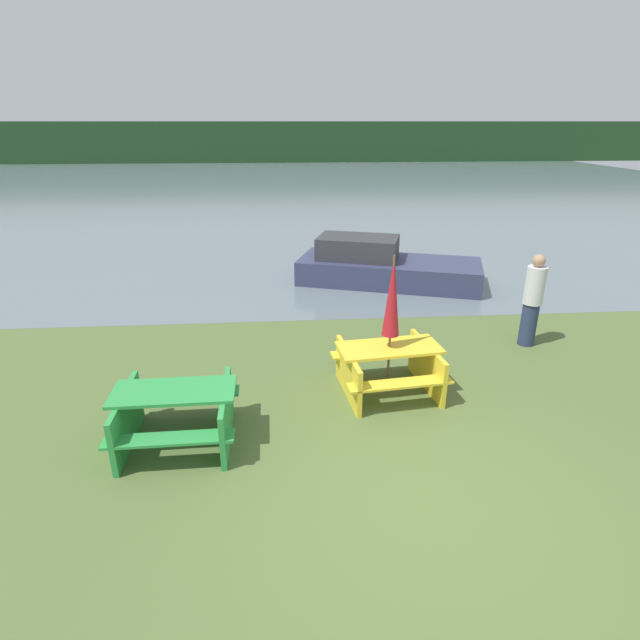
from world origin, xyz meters
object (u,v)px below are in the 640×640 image
object	(u,v)px
picnic_table_green	(176,412)
person	(532,301)
umbrella_crimson	(392,297)
boat	(382,266)
picnic_table_yellow	(388,365)

from	to	relation	value
picnic_table_green	person	size ratio (longest dim) A/B	0.90
umbrella_crimson	boat	size ratio (longest dim) A/B	0.44
umbrella_crimson	person	distance (m)	3.48
boat	person	world-z (taller)	person
picnic_table_green	picnic_table_yellow	size ratio (longest dim) A/B	0.93
picnic_table_green	umbrella_crimson	bearing A→B (deg)	20.14
picnic_table_green	picnic_table_yellow	distance (m)	3.25
picnic_table_green	umbrella_crimson	world-z (taller)	umbrella_crimson
boat	person	bearing A→B (deg)	-45.93
picnic_table_green	boat	bearing A→B (deg)	59.23
picnic_table_yellow	picnic_table_green	bearing A→B (deg)	-159.86
umbrella_crimson	person	size ratio (longest dim) A/B	1.25
picnic_table_yellow	umbrella_crimson	bearing A→B (deg)	90.00
picnic_table_green	person	bearing A→B (deg)	23.86
umbrella_crimson	person	world-z (taller)	umbrella_crimson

